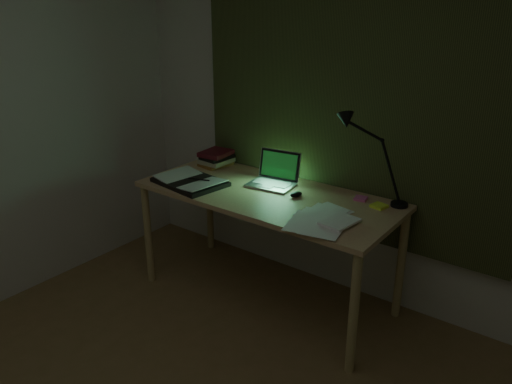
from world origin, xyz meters
TOP-DOWN VIEW (x-y plane):
  - wall_back at (0.00, 2.00)m, footprint 3.50×0.00m
  - curtain at (0.00, 1.96)m, footprint 2.20×0.06m
  - desk at (-0.32, 1.55)m, footprint 1.70×0.75m
  - laptop at (-0.38, 1.66)m, footprint 0.34×0.37m
  - open_textbook at (-0.84, 1.37)m, footprint 0.51×0.39m
  - book_stack at (-0.96, 1.78)m, footprint 0.19×0.23m
  - loose_papers at (0.23, 1.42)m, footprint 0.44×0.45m
  - mouse at (-0.14, 1.60)m, footprint 0.08×0.10m
  - sticky_yellow at (0.35, 1.75)m, footprint 0.10×0.10m
  - sticky_pink at (0.21, 1.80)m, footprint 0.09×0.09m
  - desk_lamp at (0.44, 1.85)m, footprint 0.44×0.38m

SIDE VIEW (x-z plane):
  - desk at x=-0.32m, z-range 0.00..0.78m
  - sticky_pink at x=0.21m, z-range 0.78..0.79m
  - sticky_yellow at x=0.35m, z-range 0.78..0.80m
  - loose_papers at x=0.23m, z-range 0.78..0.80m
  - mouse at x=-0.14m, z-range 0.78..0.81m
  - open_textbook at x=-0.84m, z-range 0.78..0.82m
  - book_stack at x=-0.96m, z-range 0.78..0.90m
  - laptop at x=-0.38m, z-range 0.78..0.99m
  - desk_lamp at x=0.44m, z-range 0.78..1.34m
  - wall_back at x=0.00m, z-range 0.00..2.50m
  - curtain at x=0.00m, z-range 0.45..2.45m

